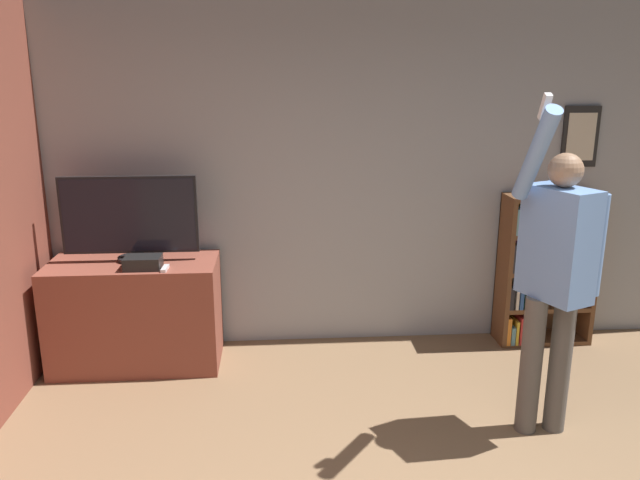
{
  "coord_description": "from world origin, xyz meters",
  "views": [
    {
      "loc": [
        -0.6,
        -1.76,
        2.16
      ],
      "look_at": [
        -0.32,
        2.03,
        1.12
      ],
      "focal_mm": 35.0,
      "sensor_mm": 36.0,
      "label": 1
    }
  ],
  "objects_px": {
    "bookshelf": "(538,271)",
    "television": "(130,218)",
    "game_console": "(143,262)",
    "person": "(556,270)"
  },
  "relations": [
    {
      "from": "bookshelf",
      "to": "television",
      "type": "bearing_deg",
      "value": -177.41
    },
    {
      "from": "game_console",
      "to": "person",
      "type": "distance_m",
      "value": 2.73
    },
    {
      "from": "game_console",
      "to": "person",
      "type": "xyz_separation_m",
      "value": [
        2.55,
        -0.96,
        0.19
      ]
    },
    {
      "from": "television",
      "to": "bookshelf",
      "type": "height_order",
      "value": "television"
    },
    {
      "from": "television",
      "to": "game_console",
      "type": "bearing_deg",
      "value": -60.37
    },
    {
      "from": "television",
      "to": "game_console",
      "type": "relative_size",
      "value": 3.86
    },
    {
      "from": "bookshelf",
      "to": "person",
      "type": "bearing_deg",
      "value": -110.4
    },
    {
      "from": "game_console",
      "to": "bookshelf",
      "type": "distance_m",
      "value": 3.06
    },
    {
      "from": "game_console",
      "to": "television",
      "type": "bearing_deg",
      "value": 119.63
    },
    {
      "from": "bookshelf",
      "to": "person",
      "type": "relative_size",
      "value": 0.6
    }
  ]
}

